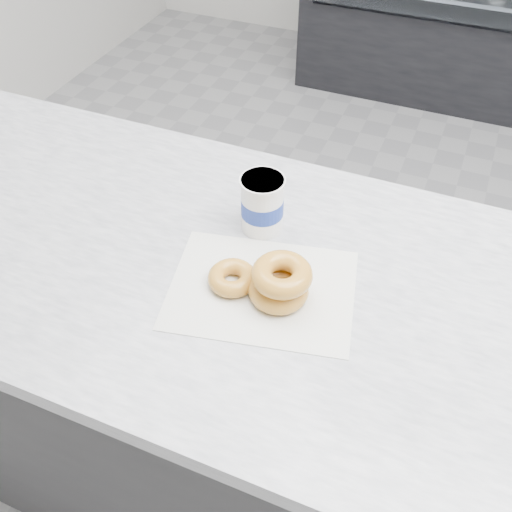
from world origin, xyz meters
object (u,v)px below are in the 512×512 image
(counter, at_px, (455,471))
(donut_stack, at_px, (280,282))
(donut_single, at_px, (232,278))
(coffee_cup, at_px, (262,204))

(counter, distance_m, donut_stack, 0.64)
(donut_single, distance_m, coffee_cup, 0.18)
(counter, xyz_separation_m, donut_single, (-0.51, -0.04, 0.47))
(coffee_cup, bearing_deg, donut_stack, -76.62)
(counter, height_order, donut_single, donut_single)
(donut_stack, bearing_deg, counter, 5.59)
(donut_single, bearing_deg, donut_stack, 2.38)
(donut_single, bearing_deg, counter, 5.01)
(donut_single, height_order, coffee_cup, coffee_cup)
(counter, bearing_deg, coffee_cup, 166.34)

